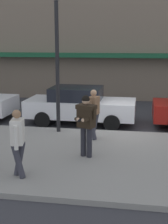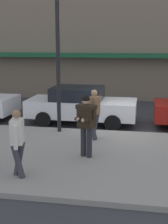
{
  "view_description": "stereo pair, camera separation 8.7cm",
  "coord_description": "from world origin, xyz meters",
  "px_view_note": "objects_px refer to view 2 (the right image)",
  "views": [
    {
      "loc": [
        0.54,
        -11.43,
        3.44
      ],
      "look_at": [
        -0.81,
        -3.11,
        1.49
      ],
      "focal_mm": 50.0,
      "sensor_mm": 36.0,
      "label": 1
    },
    {
      "loc": [
        0.62,
        -11.41,
        3.44
      ],
      "look_at": [
        -0.81,
        -3.11,
        1.49
      ],
      "focal_mm": 50.0,
      "sensor_mm": 36.0,
      "label": 2
    }
  ],
  "objects_px": {
    "pedestrian_dark_coat": "(94,111)",
    "street_lamp_post": "(58,49)",
    "man_texting_on_phone": "(86,119)",
    "pedestrian_in_light_coat": "(17,139)",
    "parked_sedan_mid": "(81,105)"
  },
  "relations": [
    {
      "from": "parked_sedan_mid",
      "to": "man_texting_on_phone",
      "type": "height_order",
      "value": "man_texting_on_phone"
    },
    {
      "from": "man_texting_on_phone",
      "to": "pedestrian_dark_coat",
      "type": "bearing_deg",
      "value": 90.29
    },
    {
      "from": "man_texting_on_phone",
      "to": "pedestrian_in_light_coat",
      "type": "distance_m",
      "value": 2.15
    },
    {
      "from": "parked_sedan_mid",
      "to": "pedestrian_dark_coat",
      "type": "bearing_deg",
      "value": -69.79
    },
    {
      "from": "parked_sedan_mid",
      "to": "man_texting_on_phone",
      "type": "relative_size",
      "value": 2.52
    },
    {
      "from": "man_texting_on_phone",
      "to": "pedestrian_in_light_coat",
      "type": "height_order",
      "value": "man_texting_on_phone"
    },
    {
      "from": "pedestrian_dark_coat",
      "to": "parked_sedan_mid",
      "type": "bearing_deg",
      "value": 110.21
    },
    {
      "from": "parked_sedan_mid",
      "to": "pedestrian_in_light_coat",
      "type": "height_order",
      "value": "pedestrian_in_light_coat"
    },
    {
      "from": "pedestrian_dark_coat",
      "to": "street_lamp_post",
      "type": "xyz_separation_m",
      "value": [
        -1.38,
        0.66,
        2.03
      ]
    },
    {
      "from": "street_lamp_post",
      "to": "pedestrian_in_light_coat",
      "type": "bearing_deg",
      "value": -90.34
    },
    {
      "from": "parked_sedan_mid",
      "to": "pedestrian_dark_coat",
      "type": "distance_m",
      "value": 2.61
    },
    {
      "from": "man_texting_on_phone",
      "to": "street_lamp_post",
      "type": "height_order",
      "value": "street_lamp_post"
    },
    {
      "from": "pedestrian_in_light_coat",
      "to": "street_lamp_post",
      "type": "height_order",
      "value": "street_lamp_post"
    },
    {
      "from": "parked_sedan_mid",
      "to": "street_lamp_post",
      "type": "relative_size",
      "value": 0.93
    },
    {
      "from": "pedestrian_dark_coat",
      "to": "street_lamp_post",
      "type": "bearing_deg",
      "value": 154.39
    }
  ]
}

